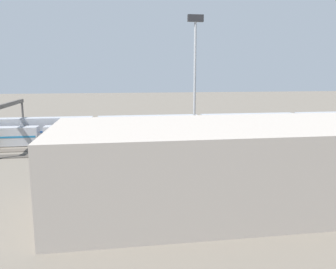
# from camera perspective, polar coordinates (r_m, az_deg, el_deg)

# --- Properties ---
(ground_plane) EXTENTS (400.00, 400.00, 0.00)m
(ground_plane) POSITION_cam_1_polar(r_m,az_deg,el_deg) (74.73, -4.37, -1.23)
(ground_plane) COLOR #60594F
(track_bed_0) EXTENTS (140.00, 2.80, 0.12)m
(track_bed_0) POSITION_cam_1_polar(r_m,az_deg,el_deg) (84.53, -4.92, 0.13)
(track_bed_0) COLOR #4C443D
(track_bed_0) RESTS_ON ground_plane
(track_bed_1) EXTENTS (140.00, 2.80, 0.12)m
(track_bed_1) POSITION_cam_1_polar(r_m,az_deg,el_deg) (79.62, -4.66, -0.49)
(track_bed_1) COLOR #3D3833
(track_bed_1) RESTS_ON ground_plane
(track_bed_2) EXTENTS (140.00, 2.80, 0.12)m
(track_bed_2) POSITION_cam_1_polar(r_m,az_deg,el_deg) (74.72, -4.37, -1.18)
(track_bed_2) COLOR #3D3833
(track_bed_2) RESTS_ON ground_plane
(track_bed_3) EXTENTS (140.00, 2.80, 0.12)m
(track_bed_3) POSITION_cam_1_polar(r_m,az_deg,el_deg) (69.84, -4.04, -1.97)
(track_bed_3) COLOR #4C443D
(track_bed_3) RESTS_ON ground_plane
(track_bed_4) EXTENTS (140.00, 2.80, 0.12)m
(track_bed_4) POSITION_cam_1_polar(r_m,az_deg,el_deg) (64.98, -3.65, -2.88)
(track_bed_4) COLOR #3D3833
(track_bed_4) RESTS_ON ground_plane
(train_on_track_0) EXTENTS (139.00, 3.06, 4.40)m
(train_on_track_0) POSITION_cam_1_polar(r_m,az_deg,el_deg) (84.02, -7.91, 1.38)
(train_on_track_0) COLOR #1E6B9E
(train_on_track_0) RESTS_ON ground_plane
(train_on_track_4) EXTENTS (10.00, 3.00, 5.00)m
(train_on_track_4) POSITION_cam_1_polar(r_m,az_deg,el_deg) (70.27, 15.03, -0.48)
(train_on_track_4) COLOR #D85914
(train_on_track_4) RESTS_ON ground_plane
(train_on_track_1) EXTENTS (95.60, 3.06, 5.00)m
(train_on_track_1) POSITION_cam_1_polar(r_m,az_deg,el_deg) (81.44, 5.26, 1.55)
(train_on_track_1) COLOR #A8AAB2
(train_on_track_1) RESTS_ON ground_plane
(train_on_track_2) EXTENTS (71.40, 3.06, 3.80)m
(train_on_track_2) POSITION_cam_1_polar(r_m,az_deg,el_deg) (74.21, -11.18, 0.10)
(train_on_track_2) COLOR #A8AAB2
(train_on_track_2) RESTS_ON ground_plane
(light_mast_1) EXTENTS (2.80, 0.70, 24.84)m
(light_mast_1) POSITION_cam_1_polar(r_m,az_deg,el_deg) (62.61, 4.51, 11.36)
(light_mast_1) COLOR #9EA0A5
(light_mast_1) RESTS_ON ground_plane
(signal_gantry) EXTENTS (0.70, 25.00, 8.80)m
(signal_gantry) POSITION_cam_1_polar(r_m,az_deg,el_deg) (76.55, -25.40, 3.72)
(signal_gantry) COLOR #4C4742
(signal_gantry) RESTS_ON ground_plane
(maintenance_shed) EXTENTS (57.70, 17.09, 9.15)m
(maintenance_shed) POSITION_cam_1_polar(r_m,az_deg,el_deg) (43.18, 22.26, -4.10)
(maintenance_shed) COLOR #9E9389
(maintenance_shed) RESTS_ON ground_plane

